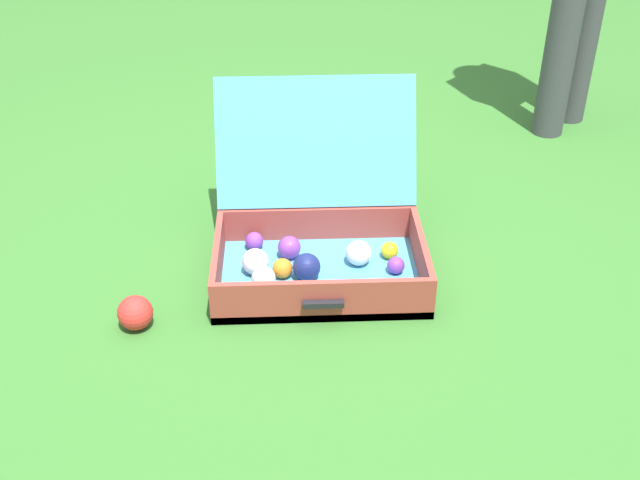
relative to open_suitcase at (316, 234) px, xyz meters
The scene contains 3 objects.
ground_plane 0.13m from the open_suitcase, 104.79° to the right, with size 16.00×16.00×0.00m, color #336B28.
open_suitcase is the anchor object (origin of this frame).
stray_ball_on_grass 0.56m from the open_suitcase, 151.24° to the right, with size 0.09×0.09×0.09m, color red.
Camera 1 is at (-0.05, -1.83, 1.33)m, focal length 43.64 mm.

